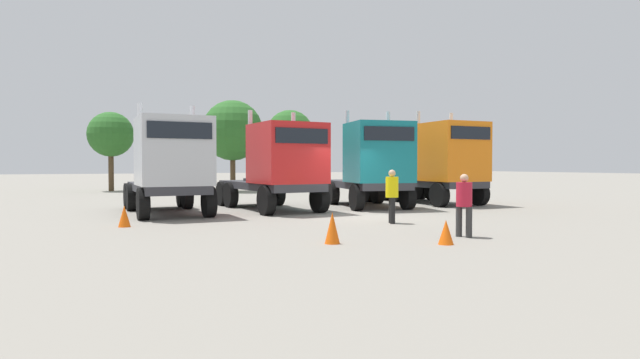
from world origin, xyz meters
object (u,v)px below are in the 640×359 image
(semi_truck_silver, at_px, (171,165))
(traffic_cone_mid, at_px, (124,216))
(visitor_with_camera, at_px, (464,201))
(traffic_cone_near, at_px, (446,232))
(traffic_cone_far, at_px, (332,228))
(semi_truck_orange, at_px, (445,162))
(visitor_in_hivis, at_px, (392,192))
(semi_truck_red, at_px, (280,166))
(semi_truck_teal, at_px, (373,164))

(semi_truck_silver, height_order, traffic_cone_mid, semi_truck_silver)
(semi_truck_silver, relative_size, visitor_with_camera, 3.87)
(traffic_cone_near, bearing_deg, traffic_cone_mid, 133.64)
(traffic_cone_near, xyz_separation_m, traffic_cone_far, (-2.32, 1.22, 0.09))
(semi_truck_orange, bearing_deg, visitor_in_hivis, -48.55)
(semi_truck_red, xyz_separation_m, traffic_cone_mid, (-6.00, -2.85, -1.49))
(semi_truck_silver, distance_m, visitor_with_camera, 10.70)
(semi_truck_orange, height_order, traffic_cone_mid, semi_truck_orange)
(visitor_in_hivis, bearing_deg, visitor_with_camera, -67.03)
(traffic_cone_mid, relative_size, traffic_cone_far, 0.86)
(semi_truck_silver, bearing_deg, traffic_cone_near, 25.21)
(semi_truck_red, xyz_separation_m, visitor_in_hivis, (1.70, -5.42, -0.84))
(traffic_cone_mid, height_order, traffic_cone_far, traffic_cone_far)
(semi_truck_silver, distance_m, traffic_cone_far, 8.91)
(visitor_with_camera, bearing_deg, traffic_cone_near, 12.59)
(semi_truck_red, relative_size, traffic_cone_far, 8.75)
(semi_truck_red, distance_m, semi_truck_teal, 4.16)
(semi_truck_red, distance_m, visitor_with_camera, 9.02)
(semi_truck_silver, xyz_separation_m, traffic_cone_far, (2.30, -8.48, -1.48))
(semi_truck_orange, xyz_separation_m, traffic_cone_mid, (-14.13, -2.83, -1.63))
(traffic_cone_far, bearing_deg, visitor_with_camera, -7.27)
(semi_truck_silver, xyz_separation_m, semi_truck_teal, (8.33, -0.34, 0.02))
(semi_truck_orange, bearing_deg, semi_truck_red, -88.70)
(semi_truck_silver, xyz_separation_m, traffic_cone_near, (4.62, -9.70, -1.57))
(semi_truck_orange, relative_size, traffic_cone_near, 10.39)
(traffic_cone_mid, bearing_deg, semi_truck_red, 25.39)
(visitor_with_camera, distance_m, traffic_cone_mid, 9.72)
(traffic_cone_near, bearing_deg, semi_truck_red, 92.66)
(semi_truck_silver, distance_m, semi_truck_orange, 12.32)
(traffic_cone_mid, bearing_deg, traffic_cone_far, -53.34)
(visitor_with_camera, xyz_separation_m, traffic_cone_near, (-1.20, -0.77, -0.64))
(semi_truck_red, relative_size, traffic_cone_near, 11.43)
(semi_truck_teal, bearing_deg, visitor_with_camera, -5.82)
(semi_truck_teal, height_order, traffic_cone_far, semi_truck_teal)
(semi_truck_teal, distance_m, traffic_cone_far, 10.24)
(visitor_with_camera, xyz_separation_m, traffic_cone_mid, (-7.64, 5.98, -0.61))
(traffic_cone_near, bearing_deg, visitor_in_hivis, 73.26)
(semi_truck_red, distance_m, semi_truck_orange, 8.14)
(traffic_cone_near, relative_size, traffic_cone_far, 0.77)
(traffic_cone_near, bearing_deg, traffic_cone_far, 152.24)
(semi_truck_silver, relative_size, semi_truck_orange, 1.05)
(visitor_in_hivis, xyz_separation_m, traffic_cone_near, (-1.26, -4.18, -0.69))
(semi_truck_orange, relative_size, traffic_cone_mid, 9.22)
(traffic_cone_mid, bearing_deg, semi_truck_teal, 14.41)
(visitor_in_hivis, height_order, traffic_cone_near, visitor_in_hivis)
(semi_truck_silver, height_order, semi_truck_red, semi_truck_silver)
(semi_truck_red, xyz_separation_m, traffic_cone_far, (-1.88, -8.38, -1.44))
(semi_truck_teal, xyz_separation_m, traffic_cone_near, (-3.71, -9.36, -1.59))
(semi_truck_red, relative_size, semi_truck_orange, 1.10)
(traffic_cone_mid, bearing_deg, visitor_with_camera, -38.05)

